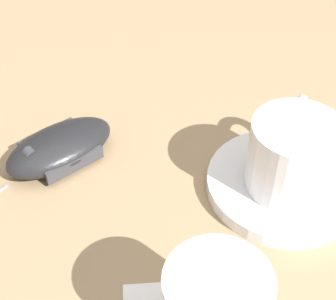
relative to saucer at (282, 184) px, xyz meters
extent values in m
plane|color=#9E7F5B|center=(0.07, 0.10, -0.01)|extent=(3.00, 3.00, 0.00)
cylinder|color=white|center=(0.00, 0.00, 0.00)|extent=(0.14, 0.14, 0.01)
cylinder|color=white|center=(0.00, 0.00, 0.04)|extent=(0.08, 0.08, 0.06)
torus|color=white|center=(0.00, -0.04, 0.04)|extent=(0.02, 0.05, 0.05)
ellipsoid|color=black|center=(0.21, 0.04, 0.01)|extent=(0.10, 0.12, 0.03)
cylinder|color=#38383D|center=(0.22, 0.07, 0.02)|extent=(0.01, 0.01, 0.01)
cube|color=#38383D|center=(0.18, 0.05, 0.00)|extent=(0.03, 0.05, 0.01)
cube|color=#38383D|center=(0.23, 0.03, 0.00)|extent=(0.03, 0.05, 0.01)
sphere|color=gray|center=(0.23, 0.09, -0.01)|extent=(0.00, 0.00, 0.00)
camera|label=1|loc=(-0.02, 0.33, 0.34)|focal=55.00mm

